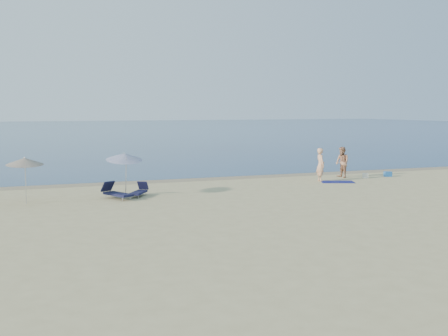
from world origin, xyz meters
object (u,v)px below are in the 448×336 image
object	(u,v)px
person_left	(320,165)
umbrella_near	(124,157)
person_right	(342,162)
blue_cooler	(388,174)

from	to	relation	value
person_left	umbrella_near	distance (m)	11.70
person_right	blue_cooler	xyz separation A→B (m)	(2.90, -0.58, -0.78)
person_right	blue_cooler	distance (m)	3.06
person_left	blue_cooler	bearing A→B (deg)	-76.94
person_left	person_right	world-z (taller)	person_left
umbrella_near	person_right	bearing A→B (deg)	12.14
person_left	person_right	bearing A→B (deg)	-56.00
umbrella_near	person_left	bearing A→B (deg)	9.06
person_right	blue_cooler	size ratio (longest dim) A/B	4.29
blue_cooler	umbrella_near	xyz separation A→B (m)	(-16.57, -2.09, 1.74)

